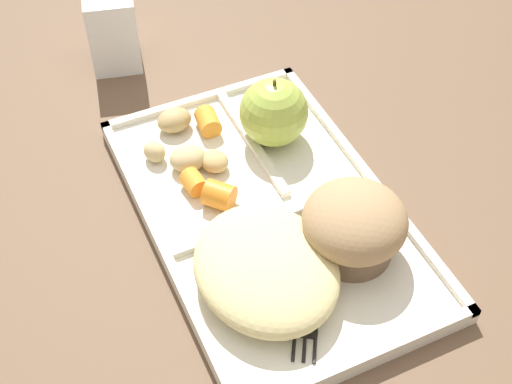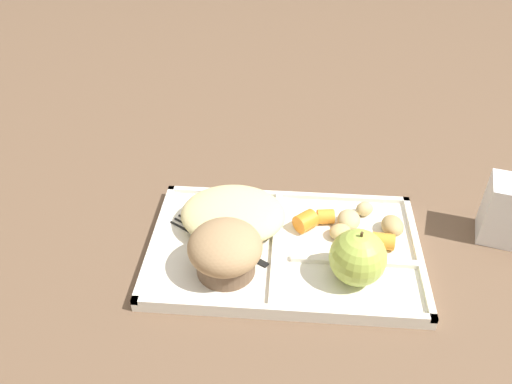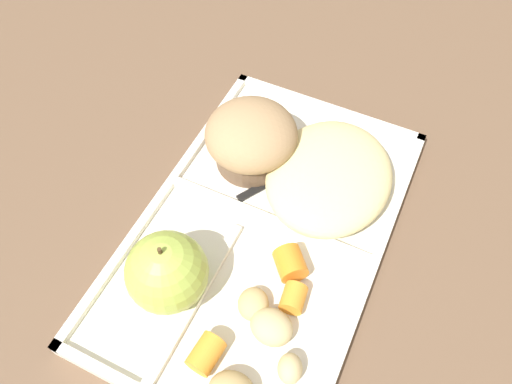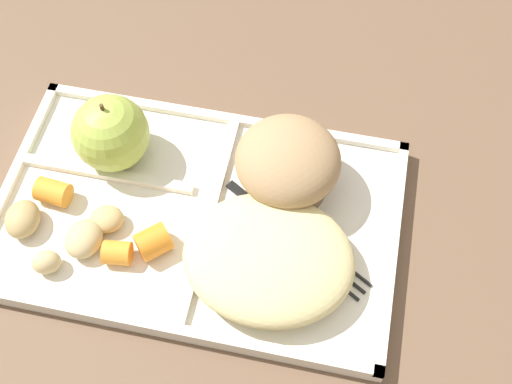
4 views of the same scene
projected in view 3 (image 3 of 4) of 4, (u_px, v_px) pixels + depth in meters
name	position (u px, v px, depth m)	size (l,w,h in m)	color
ground	(263.00, 237.00, 0.51)	(6.00, 6.00, 0.00)	brown
lunch_tray	(262.00, 234.00, 0.50)	(0.37, 0.23, 0.02)	silver
green_apple	(167.00, 272.00, 0.43)	(0.07, 0.07, 0.08)	#A8C14C
bran_muffin	(251.00, 139.00, 0.52)	(0.10, 0.10, 0.07)	brown
carrot_slice_tilted	(206.00, 354.00, 0.41)	(0.02, 0.02, 0.03)	orange
carrot_slice_edge	(293.00, 298.00, 0.44)	(0.02, 0.02, 0.02)	orange
carrot_slice_center	(290.00, 263.00, 0.46)	(0.03, 0.03, 0.03)	orange
potato_chunk_browned	(253.00, 304.00, 0.44)	(0.03, 0.03, 0.02)	tan
potato_chunk_golden	(290.00, 369.00, 0.41)	(0.03, 0.02, 0.02)	tan
potato_chunk_large	(272.00, 327.00, 0.43)	(0.04, 0.03, 0.02)	tan
egg_noodle_pile	(329.00, 176.00, 0.51)	(0.15, 0.13, 0.04)	beige
meatball_front	(311.00, 161.00, 0.52)	(0.03, 0.03, 0.03)	#755B4C
meatball_center	(345.00, 208.00, 0.49)	(0.03, 0.03, 0.03)	brown
meatball_back	(293.00, 177.00, 0.51)	(0.03, 0.03, 0.03)	brown
plastic_fork	(310.00, 160.00, 0.54)	(0.15, 0.10, 0.00)	black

